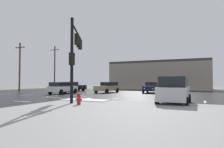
% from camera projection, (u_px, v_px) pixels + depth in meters
% --- Properties ---
extents(ground_plane, '(120.00, 120.00, 0.00)m').
position_uv_depth(ground_plane, '(66.00, 97.00, 22.36)').
color(ground_plane, slate).
extents(road_asphalt, '(44.00, 44.00, 0.02)m').
position_uv_depth(road_asphalt, '(66.00, 97.00, 22.36)').
color(road_asphalt, black).
rests_on(road_asphalt, ground_plane).
extents(sidewalk_corner, '(18.00, 18.00, 0.14)m').
position_uv_depth(sidewalk_corner, '(139.00, 132.00, 6.48)').
color(sidewalk_corner, gray).
rests_on(sidewalk_corner, ground_plane).
extents(snow_strip_curbside, '(4.00, 1.60, 0.06)m').
position_uv_depth(snow_strip_curbside, '(86.00, 100.00, 16.66)').
color(snow_strip_curbside, white).
rests_on(snow_strip_curbside, sidewalk_corner).
extents(lane_markings, '(36.15, 36.15, 0.01)m').
position_uv_depth(lane_markings, '(68.00, 98.00, 20.61)').
color(lane_markings, silver).
rests_on(lane_markings, road_asphalt).
extents(traffic_signal_mast, '(2.80, 5.32, 6.21)m').
position_uv_depth(traffic_signal_mast, '(75.00, 48.00, 16.51)').
color(traffic_signal_mast, black).
rests_on(traffic_signal_mast, sidewalk_corner).
extents(fire_hydrant, '(0.48, 0.26, 0.79)m').
position_uv_depth(fire_hydrant, '(79.00, 99.00, 13.60)').
color(fire_hydrant, red).
rests_on(fire_hydrant, sidewalk_corner).
extents(strip_building_background, '(21.32, 8.00, 6.16)m').
position_uv_depth(strip_building_background, '(159.00, 75.00, 45.43)').
color(strip_building_background, gray).
rests_on(strip_building_background, ground_plane).
extents(sedan_black, '(4.60, 2.19, 1.58)m').
position_uv_depth(sedan_black, '(72.00, 86.00, 36.07)').
color(sedan_black, black).
rests_on(sedan_black, road_asphalt).
extents(sedan_navy, '(2.24, 4.62, 1.58)m').
position_uv_depth(sedan_navy, '(152.00, 87.00, 29.90)').
color(sedan_navy, '#141E47').
rests_on(sedan_navy, road_asphalt).
extents(suv_silver, '(2.23, 4.86, 2.03)m').
position_uv_depth(suv_silver, '(174.00, 90.00, 15.16)').
color(suv_silver, '#B7BABF').
rests_on(suv_silver, road_asphalt).
extents(sedan_tan, '(2.40, 4.67, 1.58)m').
position_uv_depth(sedan_tan, '(108.00, 87.00, 30.11)').
color(sedan_tan, tan).
rests_on(sedan_tan, road_asphalt).
extents(sedan_white, '(2.06, 4.56, 1.58)m').
position_uv_depth(sedan_white, '(62.00, 88.00, 27.47)').
color(sedan_white, white).
rests_on(sedan_white, road_asphalt).
extents(utility_pole_far, '(2.20, 0.28, 8.42)m').
position_uv_depth(utility_pole_far, '(20.00, 66.00, 34.96)').
color(utility_pole_far, brown).
rests_on(utility_pole_far, ground_plane).
extents(utility_pole_distant, '(2.20, 0.28, 9.50)m').
position_uv_depth(utility_pole_distant, '(55.00, 67.00, 44.45)').
color(utility_pole_distant, brown).
rests_on(utility_pole_distant, ground_plane).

